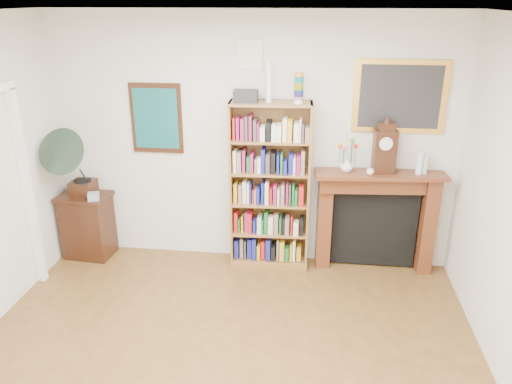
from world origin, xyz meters
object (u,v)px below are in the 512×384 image
(flower_vase, at_px, (347,165))
(bottle_left, at_px, (420,163))
(bookshelf, at_px, (270,178))
(cd_stack, at_px, (94,196))
(bottle_right, at_px, (425,164))
(teacup, at_px, (370,172))
(mantel_clock, at_px, (385,149))
(side_cabinet, at_px, (88,225))
(gramophone, at_px, (73,158))
(fireplace, at_px, (376,212))

(flower_vase, height_order, bottle_left, bottle_left)
(bottle_left, bearing_deg, flower_vase, -178.67)
(bookshelf, height_order, cd_stack, bookshelf)
(bottle_right, bearing_deg, teacup, -168.97)
(cd_stack, bearing_deg, mantel_clock, 3.29)
(side_cabinet, bearing_deg, bottle_left, 5.74)
(teacup, distance_m, bottle_left, 0.52)
(gramophone, distance_m, bottle_right, 3.80)
(gramophone, distance_m, mantel_clock, 3.37)
(side_cabinet, xyz_separation_m, cd_stack, (0.18, -0.12, 0.43))
(mantel_clock, distance_m, teacup, 0.27)
(teacup, height_order, bottle_left, bottle_left)
(bookshelf, height_order, fireplace, bookshelf)
(bookshelf, xyz_separation_m, cd_stack, (-1.97, -0.17, -0.24))
(bookshelf, relative_size, fireplace, 1.55)
(mantel_clock, bearing_deg, cd_stack, 174.32)
(bookshelf, bearing_deg, bottle_left, -2.14)
(side_cabinet, height_order, cd_stack, cd_stack)
(side_cabinet, relative_size, mantel_clock, 1.44)
(flower_vase, distance_m, bottle_right, 0.81)
(bookshelf, distance_m, gramophone, 2.18)
(cd_stack, bearing_deg, side_cabinet, 145.58)
(bookshelf, xyz_separation_m, mantel_clock, (1.20, 0.01, 0.37))
(side_cabinet, relative_size, cd_stack, 6.46)
(side_cabinet, height_order, bottle_right, bottle_right)
(bookshelf, bearing_deg, flower_vase, -2.61)
(gramophone, relative_size, bottle_left, 3.50)
(gramophone, relative_size, mantel_clock, 1.56)
(gramophone, height_order, bottle_left, gramophone)
(gramophone, bearing_deg, side_cabinet, 84.29)
(cd_stack, relative_size, mantel_clock, 0.22)
(bottle_left, bearing_deg, cd_stack, -176.85)
(side_cabinet, relative_size, gramophone, 0.92)
(gramophone, relative_size, flower_vase, 6.02)
(fireplace, relative_size, flower_vase, 10.07)
(bookshelf, height_order, bottle_right, bookshelf)
(mantel_clock, relative_size, bottle_left, 2.24)
(cd_stack, xyz_separation_m, teacup, (3.03, 0.11, 0.38))
(bookshelf, relative_size, gramophone, 2.59)
(side_cabinet, bearing_deg, mantel_clock, 5.65)
(gramophone, relative_size, cd_stack, 7.00)
(gramophone, relative_size, bottle_right, 4.20)
(mantel_clock, height_order, bottle_left, mantel_clock)
(side_cabinet, xyz_separation_m, bottle_right, (3.78, 0.10, 0.88))
(cd_stack, height_order, bottle_right, bottle_right)
(gramophone, xyz_separation_m, cd_stack, (0.19, -0.02, -0.43))
(flower_vase, xyz_separation_m, teacup, (0.24, -0.06, -0.04))
(fireplace, bearing_deg, flower_vase, -173.90)
(cd_stack, bearing_deg, bottle_right, 3.55)
(mantel_clock, height_order, bottle_right, mantel_clock)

